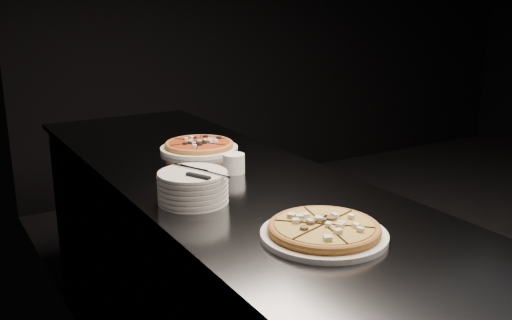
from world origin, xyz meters
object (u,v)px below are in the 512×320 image
pizza_tomato (199,146)px  plate_stack (193,187)px  cutlery (197,172)px  ramekin (234,163)px  counter (227,294)px  pizza_mushroom (324,230)px

pizza_tomato → plate_stack: bearing=-117.3°
cutlery → ramekin: bearing=17.1°
counter → pizza_mushroom: (-0.04, -0.61, 0.48)m
counter → pizza_tomato: size_ratio=7.76×
plate_stack → ramekin: (0.25, 0.20, -0.01)m
plate_stack → cutlery: cutlery is taller
pizza_mushroom → pizza_tomato: 0.98m
ramekin → plate_stack: bearing=-141.3°
pizza_tomato → ramekin: bearing=-95.1°
plate_stack → cutlery: bearing=-62.4°
plate_stack → cutlery: (0.01, -0.02, 0.05)m
counter → pizza_mushroom: bearing=-93.7°
plate_stack → ramekin: 0.32m
pizza_mushroom → ramekin: (0.08, 0.62, 0.02)m
pizza_mushroom → cutlery: cutlery is taller
pizza_mushroom → cutlery: (-0.16, 0.41, 0.08)m
cutlery → pizza_tomato: bearing=39.3°
plate_stack → pizza_mushroom: bearing=-68.0°
pizza_tomato → cutlery: cutlery is taller
counter → ramekin: (0.04, 0.01, 0.50)m
counter → pizza_tomato: (0.07, 0.36, 0.48)m
counter → cutlery: (-0.20, -0.21, 0.56)m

